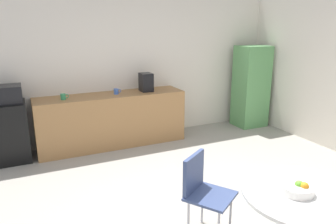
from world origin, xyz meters
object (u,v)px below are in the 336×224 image
locker_cabinet (251,87)px  round_table (304,208)px  microwave (4,95)px  mug_green (63,97)px  mini_fridge (10,132)px  mug_white (116,91)px  chair_navy (202,186)px  coffee_maker (146,82)px  fruit_bowl (297,189)px

locker_cabinet → round_table: 4.10m
microwave → mug_green: size_ratio=3.72×
mini_fridge → mug_white: (1.69, -0.02, 0.49)m
mug_white → mug_green: size_ratio=1.00×
chair_navy → coffee_maker: 2.86m
mug_white → microwave: bearing=179.4°
fruit_bowl → coffee_maker: bearing=89.3°
round_table → mini_fridge: bearing=122.6°
fruit_bowl → coffee_maker: size_ratio=0.84×
mug_white → mug_green: 0.87m
round_table → mug_green: bearing=112.5°
locker_cabinet → chair_navy: locker_cabinet is taller
locker_cabinet → coffee_maker: 2.26m
mug_white → round_table: bearing=-80.7°
mini_fridge → fruit_bowl: mini_fridge is taller
mug_green → mini_fridge: bearing=175.9°
microwave → mini_fridge: bearing=0.0°
locker_cabinet → mug_green: size_ratio=12.65×
microwave → mug_green: (0.82, -0.06, -0.10)m
fruit_bowl → mug_white: bearing=98.2°
chair_navy → mug_green: size_ratio=6.43×
mini_fridge → fruit_bowl: size_ratio=3.40×
chair_navy → mug_white: 2.78m
locker_cabinet → round_table: size_ratio=1.58×
round_table → microwave: bearing=122.6°
fruit_bowl → mug_green: mug_green is taller
microwave → mug_white: size_ratio=3.72×
locker_cabinet → round_table: (-2.21, -3.44, -0.24)m
mug_white → chair_navy: bearing=-88.9°
mug_white → mug_green: bearing=-177.3°
mini_fridge → fruit_bowl: 4.16m
fruit_bowl → locker_cabinet: bearing=56.2°
coffee_maker → chair_navy: bearing=-100.1°
mini_fridge → coffee_maker: size_ratio=2.87×
mini_fridge → round_table: (2.27, -3.54, 0.12)m
locker_cabinet → chair_navy: bearing=-135.7°
mug_green → locker_cabinet: bearing=-0.6°
coffee_maker → mug_green: bearing=-177.6°
mug_green → mug_white: bearing=2.7°
chair_navy → coffee_maker: coffee_maker is taller
microwave → coffee_maker: 2.24m
microwave → fruit_bowl: size_ratio=1.78×
chair_navy → fruit_bowl: (0.45, -0.75, 0.24)m
round_table → mug_white: bearing=99.3°
mini_fridge → mug_green: size_ratio=7.11×
microwave → mug_green: microwave is taller
round_table → mug_green: size_ratio=8.03×
microwave → mug_green: bearing=-4.1°
locker_cabinet → round_table: bearing=-122.7°
microwave → locker_cabinet: 4.49m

